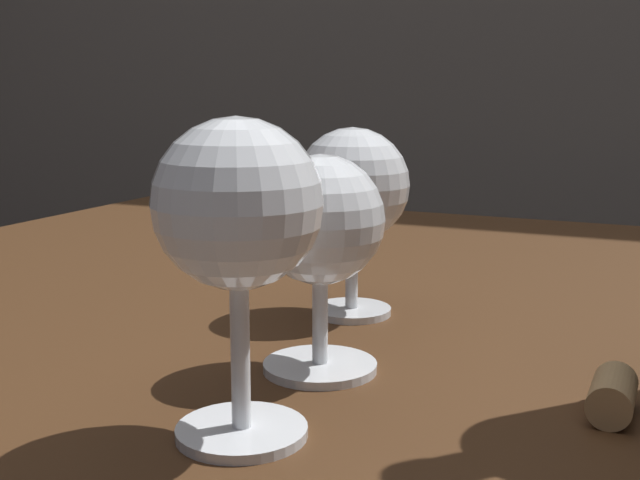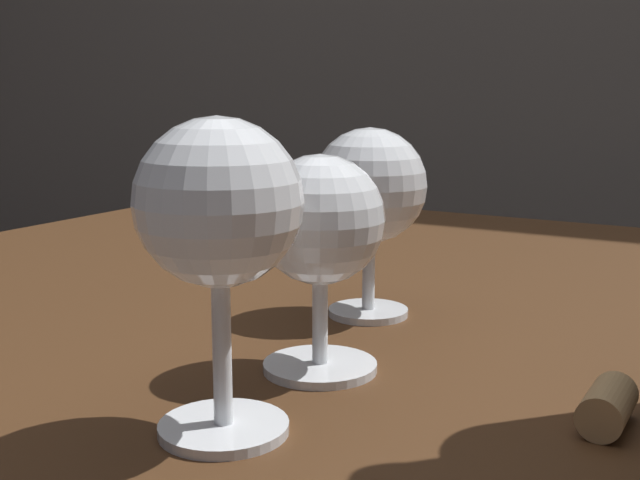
{
  "view_description": "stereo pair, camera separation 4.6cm",
  "coord_description": "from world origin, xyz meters",
  "px_view_note": "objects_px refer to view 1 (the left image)",
  "views": [
    {
      "loc": [
        0.16,
        -0.6,
        0.88
      ],
      "look_at": [
        -0.02,
        -0.19,
        0.79
      ],
      "focal_mm": 46.0,
      "sensor_mm": 36.0,
      "label": 1
    },
    {
      "loc": [
        0.2,
        -0.58,
        0.88
      ],
      "look_at": [
        -0.02,
        -0.19,
        0.79
      ],
      "focal_mm": 46.0,
      "sensor_mm": 36.0,
      "label": 2
    }
  ],
  "objects_px": {
    "cork": "(612,395)",
    "wine_glass_chardonnay": "(352,189)",
    "wine_glass_pinot": "(320,228)",
    "wine_glass_cabernet": "(238,214)"
  },
  "relations": [
    {
      "from": "cork",
      "to": "wine_glass_chardonnay",
      "type": "bearing_deg",
      "value": 147.7
    },
    {
      "from": "wine_glass_pinot",
      "to": "cork",
      "type": "distance_m",
      "value": 0.17
    },
    {
      "from": "cork",
      "to": "wine_glass_pinot",
      "type": "bearing_deg",
      "value": 179.66
    },
    {
      "from": "wine_glass_chardonnay",
      "to": "cork",
      "type": "height_order",
      "value": "wine_glass_chardonnay"
    },
    {
      "from": "wine_glass_cabernet",
      "to": "wine_glass_pinot",
      "type": "distance_m",
      "value": 0.1
    },
    {
      "from": "wine_glass_chardonnay",
      "to": "wine_glass_cabernet",
      "type": "bearing_deg",
      "value": -81.79
    },
    {
      "from": "wine_glass_pinot",
      "to": "cork",
      "type": "relative_size",
      "value": 2.97
    },
    {
      "from": "wine_glass_cabernet",
      "to": "cork",
      "type": "distance_m",
      "value": 0.21
    },
    {
      "from": "wine_glass_pinot",
      "to": "cork",
      "type": "bearing_deg",
      "value": -0.34
    },
    {
      "from": "wine_glass_chardonnay",
      "to": "cork",
      "type": "bearing_deg",
      "value": -32.3
    }
  ]
}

